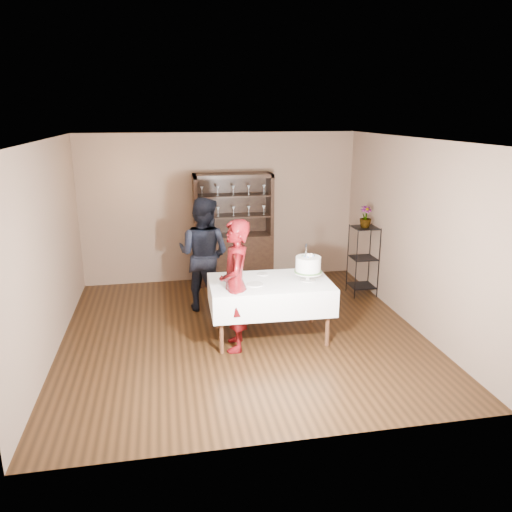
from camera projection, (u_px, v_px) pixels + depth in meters
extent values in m
plane|color=black|center=(243.00, 333.00, 7.14)|extent=(5.00, 5.00, 0.00)
plane|color=silver|center=(241.00, 140.00, 6.38)|extent=(5.00, 5.00, 0.00)
cube|color=brown|center=(220.00, 208.00, 9.12)|extent=(5.00, 0.02, 2.70)
cube|color=brown|center=(47.00, 251.00, 6.32)|extent=(0.02, 5.00, 2.70)
cube|color=brown|center=(412.00, 234.00, 7.20)|extent=(0.02, 5.00, 2.70)
cube|color=black|center=(234.00, 259.00, 9.16)|extent=(1.40, 0.48, 0.90)
cube|color=black|center=(231.00, 203.00, 9.09)|extent=(1.40, 0.03, 1.10)
cube|color=black|center=(233.00, 175.00, 8.74)|extent=(1.40, 0.48, 0.06)
cube|color=black|center=(233.00, 216.00, 8.94)|extent=(1.28, 0.42, 0.02)
cube|color=black|center=(233.00, 195.00, 8.83)|extent=(1.28, 0.42, 0.02)
cylinder|color=black|center=(356.00, 265.00, 8.28)|extent=(0.02, 0.02, 1.20)
cylinder|color=black|center=(379.00, 263.00, 8.35)|extent=(0.02, 0.02, 1.20)
cylinder|color=black|center=(348.00, 258.00, 8.66)|extent=(0.02, 0.02, 1.20)
cylinder|color=black|center=(369.00, 257.00, 8.73)|extent=(0.02, 0.02, 1.20)
cube|color=black|center=(361.00, 286.00, 8.63)|extent=(0.40, 0.40, 0.02)
cube|color=black|center=(363.00, 258.00, 8.49)|extent=(0.40, 0.40, 0.01)
cube|color=black|center=(365.00, 228.00, 8.34)|extent=(0.40, 0.40, 0.02)
cube|color=white|center=(270.00, 294.00, 6.84)|extent=(1.67, 1.05, 0.38)
cylinder|color=#4D2E1C|center=(221.00, 326.00, 6.42)|extent=(0.06, 0.06, 0.78)
cylinder|color=#4D2E1C|center=(328.00, 319.00, 6.64)|extent=(0.06, 0.06, 0.78)
cylinder|color=#4D2E1C|center=(216.00, 303.00, 7.17)|extent=(0.06, 0.06, 0.78)
cylinder|color=#4D2E1C|center=(312.00, 298.00, 7.39)|extent=(0.06, 0.06, 0.78)
imported|color=#3D050B|center=(235.00, 286.00, 6.46)|extent=(0.49, 0.68, 1.75)
imported|color=black|center=(204.00, 254.00, 7.80)|extent=(1.10, 1.04, 1.80)
cylinder|color=silver|center=(308.00, 280.00, 6.82)|extent=(0.21, 0.21, 0.01)
cylinder|color=silver|center=(308.00, 277.00, 6.81)|extent=(0.05, 0.05, 0.11)
cylinder|color=silver|center=(308.00, 272.00, 6.79)|extent=(0.38, 0.38, 0.02)
cylinder|color=#457136|center=(308.00, 271.00, 6.78)|extent=(0.37, 0.37, 0.02)
cylinder|color=white|center=(308.00, 264.00, 6.76)|extent=(0.42, 0.42, 0.21)
sphere|color=#5779BB|center=(311.00, 256.00, 6.73)|extent=(0.03, 0.03, 0.03)
cube|color=silver|center=(306.00, 252.00, 6.68)|extent=(0.03, 0.03, 0.15)
cube|color=black|center=(306.00, 246.00, 6.65)|extent=(0.03, 0.03, 0.05)
cylinder|color=silver|center=(255.00, 284.00, 6.64)|extent=(0.29, 0.29, 0.01)
cylinder|color=silver|center=(263.00, 274.00, 7.07)|extent=(0.21, 0.21, 0.01)
imported|color=#457136|center=(366.00, 217.00, 8.26)|extent=(0.22, 0.22, 0.36)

